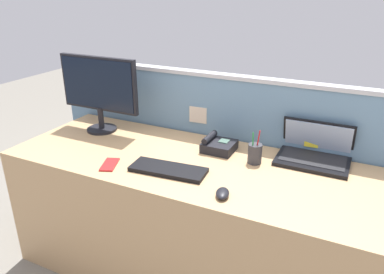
{
  "coord_description": "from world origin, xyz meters",
  "views": [
    {
      "loc": [
        0.81,
        -1.61,
        1.64
      ],
      "look_at": [
        0.0,
        0.05,
        0.87
      ],
      "focal_mm": 34.73,
      "sensor_mm": 36.0,
      "label": 1
    }
  ],
  "objects": [
    {
      "name": "keyboard_main",
      "position": [
        -0.03,
        -0.16,
        0.76
      ],
      "size": [
        0.4,
        0.18,
        0.02
      ],
      "primitive_type": "cube",
      "rotation": [
        0.0,
        0.0,
        0.09
      ],
      "color": "black",
      "rests_on": "desk"
    },
    {
      "name": "desk_phone",
      "position": [
        0.1,
        0.2,
        0.78
      ],
      "size": [
        0.17,
        0.17,
        0.09
      ],
      "color": "black",
      "rests_on": "desk"
    },
    {
      "name": "desktop_monitor",
      "position": [
        -0.71,
        0.16,
        1.03
      ],
      "size": [
        0.56,
        0.19,
        0.48
      ],
      "color": "black",
      "rests_on": "desk"
    },
    {
      "name": "ground_plane",
      "position": [
        0.0,
        0.0,
        0.0
      ],
      "size": [
        10.0,
        10.0,
        0.0
      ],
      "primitive_type": "plane",
      "color": "slate"
    },
    {
      "name": "computer_mouse_right_hand",
      "position": [
        0.3,
        -0.26,
        0.77
      ],
      "size": [
        0.08,
        0.11,
        0.03
      ],
      "primitive_type": "ellipsoid",
      "rotation": [
        0.0,
        0.0,
        0.28
      ],
      "color": "black",
      "rests_on": "desk"
    },
    {
      "name": "desk",
      "position": [
        0.0,
        0.0,
        0.38
      ],
      "size": [
        2.01,
        0.75,
        0.75
      ],
      "primitive_type": "cube",
      "color": "tan",
      "rests_on": "ground_plane"
    },
    {
      "name": "cell_phone_red_case",
      "position": [
        -0.35,
        -0.23,
        0.76
      ],
      "size": [
        0.12,
        0.16,
        0.01
      ],
      "primitive_type": "cube",
      "rotation": [
        0.0,
        0.0,
        0.37
      ],
      "color": "#B22323",
      "rests_on": "desk"
    },
    {
      "name": "laptop",
      "position": [
        0.61,
        0.31,
        0.8
      ],
      "size": [
        0.38,
        0.27,
        0.21
      ],
      "color": "black",
      "rests_on": "desk"
    },
    {
      "name": "cubicle_divider",
      "position": [
        0.0,
        0.42,
        0.58
      ],
      "size": [
        2.35,
        0.08,
        1.15
      ],
      "color": "#6084A3",
      "rests_on": "ground_plane"
    },
    {
      "name": "pen_cup",
      "position": [
        0.33,
        0.13,
        0.81
      ],
      "size": [
        0.07,
        0.07,
        0.19
      ],
      "color": "#333338",
      "rests_on": "desk"
    }
  ]
}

